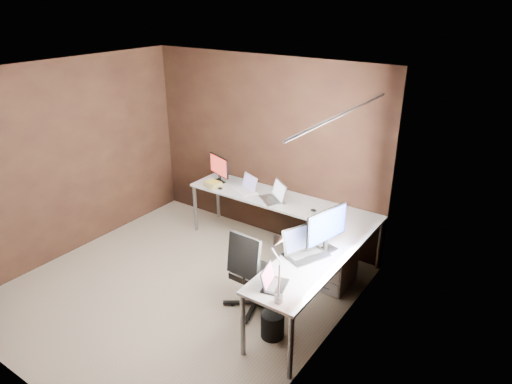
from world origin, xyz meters
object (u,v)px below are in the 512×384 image
(monitor_right, at_px, (327,227))
(desk_lamp, at_px, (277,260))
(book_stack, at_px, (213,184))
(office_chair, at_px, (253,286))
(monitor_left, at_px, (219,167))
(laptop_white, at_px, (246,188))
(laptop_silver, at_px, (275,196))
(drawer_pedestal, at_px, (334,262))
(laptop_black_big, at_px, (304,249))
(laptop_black_small, at_px, (272,282))
(wastebasket, at_px, (272,325))

(monitor_right, xyz_separation_m, desk_lamp, (-0.00, -0.96, 0.10))
(book_stack, distance_m, office_chair, 1.86)
(monitor_left, xyz_separation_m, laptop_white, (0.51, -0.05, -0.17))
(monitor_right, xyz_separation_m, laptop_silver, (-1.11, 0.75, -0.21))
(drawer_pedestal, relative_size, laptop_silver, 1.35)
(laptop_black_big, bearing_deg, laptop_white, 78.84)
(drawer_pedestal, relative_size, office_chair, 0.62)
(laptop_silver, distance_m, laptop_black_small, 1.89)
(laptop_black_big, height_order, wastebasket, laptop_black_big)
(drawer_pedestal, height_order, laptop_white, laptop_white)
(laptop_white, distance_m, laptop_black_small, 2.21)
(wastebasket, bearing_deg, monitor_right, 74.56)
(book_stack, bearing_deg, laptop_black_big, -23.91)
(laptop_black_big, height_order, laptop_black_small, laptop_black_big)
(monitor_right, bearing_deg, wastebasket, 179.43)
(laptop_silver, bearing_deg, desk_lamp, -20.89)
(monitor_left, distance_m, laptop_silver, 1.00)
(drawer_pedestal, relative_size, desk_lamp, 1.03)
(laptop_white, xyz_separation_m, wastebasket, (1.39, -1.49, -0.64))
(book_stack, xyz_separation_m, desk_lamp, (2.05, -1.61, 0.33))
(monitor_right, xyz_separation_m, book_stack, (-2.06, 0.65, -0.23))
(book_stack, relative_size, desk_lamp, 0.48)
(laptop_silver, xyz_separation_m, wastebasket, (0.91, -1.46, -0.64))
(laptop_silver, height_order, office_chair, laptop_silver)
(desk_lamp, distance_m, office_chair, 1.14)
(monitor_left, distance_m, monitor_right, 2.25)
(monitor_right, bearing_deg, monitor_left, 83.05)
(monitor_right, bearing_deg, drawer_pedestal, 26.48)
(drawer_pedestal, distance_m, laptop_black_big, 0.84)
(laptop_black_big, relative_size, laptop_black_small, 1.59)
(laptop_black_small, bearing_deg, wastebasket, 15.32)
(monitor_right, height_order, laptop_black_big, monitor_right)
(desk_lamp, bearing_deg, office_chair, 119.76)
(desk_lamp, bearing_deg, drawer_pedestal, 73.96)
(desk_lamp, bearing_deg, monitor_right, 69.99)
(drawer_pedestal, bearing_deg, laptop_black_small, -90.51)
(monitor_right, relative_size, laptop_black_small, 1.74)
(laptop_white, xyz_separation_m, laptop_black_small, (1.48, -1.65, -0.00))
(laptop_silver, bearing_deg, drawer_pedestal, 21.08)
(office_chair, bearing_deg, laptop_black_small, -38.18)
(laptop_white, xyz_separation_m, desk_lamp, (1.58, -1.75, 0.32))
(drawer_pedestal, height_order, monitor_left, monitor_left)
(drawer_pedestal, height_order, desk_lamp, desk_lamp)
(laptop_white, height_order, desk_lamp, desk_lamp)
(monitor_left, bearing_deg, drawer_pedestal, 9.42)
(laptop_silver, bearing_deg, office_chair, -31.30)
(office_chair, distance_m, wastebasket, 0.52)
(book_stack, distance_m, desk_lamp, 2.63)
(laptop_white, xyz_separation_m, office_chair, (0.97, -1.22, -0.49))
(monitor_left, height_order, laptop_white, monitor_left)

